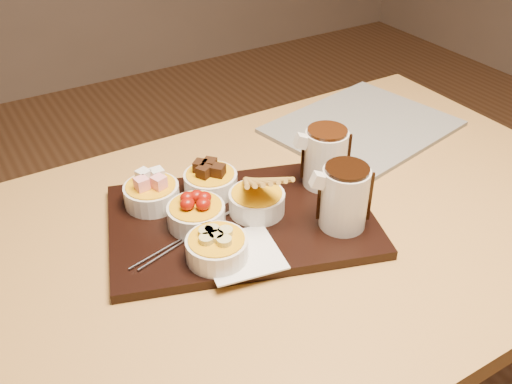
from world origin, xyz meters
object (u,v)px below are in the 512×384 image
bowl_strawberries (196,216)px  pitcher_milk_chocolate (325,158)px  newspaper (362,127)px  serving_board (242,221)px  pitcher_dark_chocolate (344,198)px  dining_table (301,257)px

bowl_strawberries → pitcher_milk_chocolate: pitcher_milk_chocolate is taller
bowl_strawberries → newspaper: size_ratio=0.26×
serving_board → pitcher_dark_chocolate: pitcher_dark_chocolate is taller
bowl_strawberries → dining_table: bearing=-16.7°
bowl_strawberries → pitcher_milk_chocolate: 0.27m
newspaper → pitcher_dark_chocolate: bearing=-146.8°
serving_board → newspaper: size_ratio=1.19×
dining_table → newspaper: newspaper is taller
pitcher_dark_chocolate → newspaper: (0.28, 0.28, -0.07)m
dining_table → bowl_strawberries: size_ratio=12.00×
dining_table → pitcher_milk_chocolate: bearing=30.8°
bowl_strawberries → pitcher_dark_chocolate: size_ratio=0.91×
pitcher_dark_chocolate → newspaper: 0.40m
serving_board → pitcher_milk_chocolate: pitcher_milk_chocolate is taller
pitcher_milk_chocolate → bowl_strawberries: bearing=-163.6°
serving_board → newspaper: serving_board is taller
pitcher_dark_chocolate → newspaper: bearing=63.0°
serving_board → pitcher_milk_chocolate: size_ratio=4.17×
serving_board → dining_table: bearing=0.5°
pitcher_dark_chocolate → serving_board: bearing=160.0°
pitcher_milk_chocolate → newspaper: (0.23, 0.16, -0.07)m
dining_table → serving_board: 0.16m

